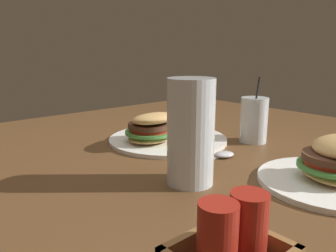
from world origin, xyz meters
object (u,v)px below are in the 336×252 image
beer_glass (191,133)px  juice_glass (254,122)px  meal_plate_far (333,169)px  spoon (221,155)px  meal_plate_near (162,133)px

beer_glass → juice_glass: bearing=-165.0°
meal_plate_far → juice_glass: bearing=-117.3°
juice_glass → spoon: bearing=10.6°
beer_glass → spoon: size_ratio=1.30×
meal_plate_far → meal_plate_near: bearing=-82.3°
beer_glass → meal_plate_far: (-0.18, 0.17, -0.06)m
meal_plate_near → beer_glass: bearing=61.1°
spoon → meal_plate_far: (-0.03, 0.23, 0.02)m
meal_plate_near → meal_plate_far: meal_plate_far is taller
meal_plate_near → spoon: bearing=97.4°
spoon → meal_plate_far: 0.23m
spoon → juice_glass: bearing=25.2°
juice_glass → spoon: size_ratio=1.18×
meal_plate_far → beer_glass: bearing=-43.3°
beer_glass → juice_glass: 0.33m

